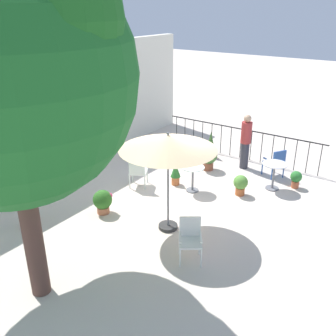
% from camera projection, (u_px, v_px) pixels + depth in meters
% --- Properties ---
extents(ground_plane, '(60.00, 60.00, 0.00)m').
position_uv_depth(ground_plane, '(180.00, 200.00, 9.93)').
color(ground_plane, beige).
extents(villa_facade, '(11.34, 0.30, 3.66)m').
position_uv_depth(villa_facade, '(64.00, 109.00, 11.43)').
color(villa_facade, silver).
rests_on(villa_facade, ground).
extents(terrace_railing, '(0.03, 5.47, 1.01)m').
position_uv_depth(terrace_railing, '(241.00, 138.00, 12.41)').
color(terrace_railing, black).
rests_on(terrace_railing, ground).
extents(shade_tree, '(3.96, 3.77, 5.70)m').
position_uv_depth(shade_tree, '(8.00, 74.00, 5.34)').
color(shade_tree, brown).
rests_on(shade_tree, ground).
extents(patio_umbrella_0, '(2.10, 2.10, 2.32)m').
position_uv_depth(patio_umbrella_0, '(168.00, 143.00, 7.88)').
color(patio_umbrella_0, '#2D2D2D').
rests_on(patio_umbrella_0, ground).
extents(cafe_table_0, '(0.67, 0.67, 0.76)m').
position_uv_depth(cafe_table_0, '(274.00, 171.00, 10.34)').
color(cafe_table_0, silver).
rests_on(cafe_table_0, ground).
extents(cafe_table_1, '(0.63, 0.63, 0.72)m').
position_uv_depth(cafe_table_1, '(193.00, 174.00, 10.24)').
color(cafe_table_1, silver).
rests_on(cafe_table_1, ground).
extents(patio_chair_0, '(0.63, 0.63, 0.93)m').
position_uv_depth(patio_chair_0, '(138.00, 170.00, 10.46)').
color(patio_chair_0, silver).
rests_on(patio_chair_0, ground).
extents(patio_chair_1, '(0.62, 0.62, 0.90)m').
position_uv_depth(patio_chair_1, '(190.00, 237.00, 7.46)').
color(patio_chair_1, white).
rests_on(patio_chair_1, ground).
extents(patio_chair_2, '(0.65, 0.66, 0.87)m').
position_uv_depth(patio_chair_2, '(276.00, 162.00, 11.07)').
color(patio_chair_2, '#274E98').
rests_on(patio_chair_2, ground).
extents(potted_plant_0, '(0.56, 0.56, 0.77)m').
position_uv_depth(potted_plant_0, '(208.00, 156.00, 11.59)').
color(potted_plant_0, brown).
rests_on(potted_plant_0, ground).
extents(potted_plant_1, '(0.27, 0.27, 0.91)m').
position_uv_depth(potted_plant_1, '(27.00, 207.00, 8.66)').
color(potted_plant_1, '#B65940').
rests_on(potted_plant_1, ground).
extents(potted_plant_2, '(0.30, 0.30, 0.89)m').
position_uv_depth(potted_plant_2, '(211.00, 144.00, 12.58)').
color(potted_plant_2, '#C46139').
rests_on(potted_plant_2, ground).
extents(potted_plant_3, '(0.48, 0.48, 0.61)m').
position_uv_depth(potted_plant_3, '(103.00, 201.00, 9.21)').
color(potted_plant_3, '#C6724A').
rests_on(potted_plant_3, ground).
extents(potted_plant_4, '(0.28, 0.28, 0.67)m').
position_uv_depth(potted_plant_4, '(176.00, 173.00, 10.65)').
color(potted_plant_4, '#C56738').
rests_on(potted_plant_4, ground).
extents(potted_plant_5, '(0.39, 0.39, 0.57)m').
position_uv_depth(potted_plant_5, '(241.00, 184.00, 10.09)').
color(potted_plant_5, '#B85B2F').
rests_on(potted_plant_5, ground).
extents(potted_plant_6, '(0.32, 0.32, 0.49)m').
position_uv_depth(potted_plant_6, '(296.00, 178.00, 10.50)').
color(potted_plant_6, '#C3623E').
rests_on(potted_plant_6, ground).
extents(standing_person, '(0.39, 0.39, 1.71)m').
position_uv_depth(standing_person, '(246.00, 141.00, 11.56)').
color(standing_person, '#33333D').
rests_on(standing_person, ground).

